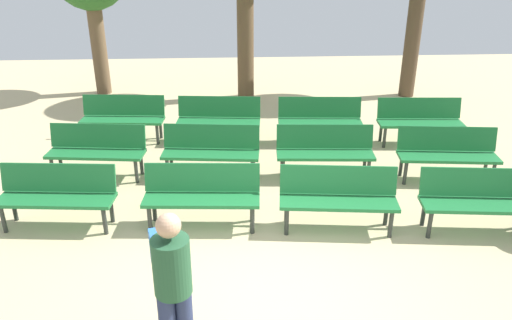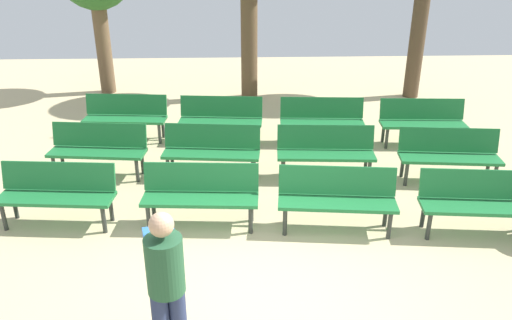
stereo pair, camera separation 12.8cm
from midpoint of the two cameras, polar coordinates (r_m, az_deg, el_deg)
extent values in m
plane|color=#CCB789|center=(5.99, 1.61, -15.26)|extent=(24.00, 24.00, 0.00)
cube|color=#1E7238|center=(7.57, -21.04, -4.01)|extent=(1.63, 0.58, 0.05)
cube|color=#1E7238|center=(7.62, -20.75, -1.68)|extent=(1.60, 0.26, 0.40)
cylinder|color=#2D332D|center=(7.85, -25.94, -5.76)|extent=(0.06, 0.06, 0.40)
cylinder|color=#2D332D|center=(7.29, -16.17, -6.42)|extent=(0.06, 0.06, 0.40)
cylinder|color=#2D332D|center=(8.09, -24.94, -4.65)|extent=(0.06, 0.06, 0.40)
cylinder|color=#2D332D|center=(7.55, -15.43, -5.19)|extent=(0.06, 0.06, 0.40)
cube|color=#1E7238|center=(7.07, -5.74, -4.38)|extent=(1.62, 0.54, 0.05)
cube|color=#1E7238|center=(7.14, -5.63, -1.88)|extent=(1.60, 0.22, 0.40)
cylinder|color=#2D332D|center=(7.17, -11.41, -6.45)|extent=(0.06, 0.06, 0.40)
cylinder|color=#2D332D|center=(7.00, -0.08, -6.74)|extent=(0.06, 0.06, 0.40)
cylinder|color=#2D332D|center=(7.44, -10.90, -5.20)|extent=(0.06, 0.06, 0.40)
cylinder|color=#2D332D|center=(7.27, -0.01, -5.44)|extent=(0.06, 0.06, 0.40)
cube|color=#1E7238|center=(7.04, 9.56, -4.78)|extent=(1.64, 0.60, 0.05)
cube|color=#1E7238|center=(7.10, 9.56, -2.26)|extent=(1.60, 0.28, 0.40)
cylinder|color=#2D332D|center=(6.97, 3.78, -6.93)|extent=(0.06, 0.06, 0.40)
cylinder|color=#2D332D|center=(7.13, 15.20, -7.07)|extent=(0.06, 0.06, 0.40)
cylinder|color=#2D332D|center=(7.25, 3.79, -5.62)|extent=(0.06, 0.06, 0.40)
cylinder|color=#2D332D|center=(7.40, 14.76, -5.79)|extent=(0.06, 0.06, 0.40)
cube|color=#1E7238|center=(7.51, 24.33, -4.82)|extent=(1.64, 0.60, 0.05)
cube|color=#1E7238|center=(7.57, 24.17, -2.46)|extent=(1.60, 0.28, 0.40)
cylinder|color=#2D332D|center=(7.26, 19.24, -7.01)|extent=(0.06, 0.06, 0.40)
cylinder|color=#2D332D|center=(7.53, 18.65, -5.75)|extent=(0.06, 0.06, 0.40)
cube|color=#1E7238|center=(8.87, -16.93, 0.78)|extent=(1.64, 0.61, 0.05)
cube|color=#1E7238|center=(8.95, -16.70, 2.73)|extent=(1.60, 0.29, 0.40)
cylinder|color=#2D332D|center=(9.09, -21.23, -0.83)|extent=(0.06, 0.06, 0.40)
cylinder|color=#2D332D|center=(8.60, -12.73, -1.15)|extent=(0.06, 0.06, 0.40)
cylinder|color=#2D332D|center=(9.35, -20.46, 0.00)|extent=(0.06, 0.06, 0.40)
cylinder|color=#2D332D|center=(8.88, -12.18, -0.26)|extent=(0.06, 0.06, 0.40)
cube|color=#1E7238|center=(8.46, -4.61, 0.66)|extent=(1.64, 0.60, 0.05)
cube|color=#1E7238|center=(8.55, -4.48, 2.71)|extent=(1.60, 0.28, 0.40)
cylinder|color=#2D332D|center=(8.53, -9.36, -1.05)|extent=(0.06, 0.06, 0.40)
cylinder|color=#2D332D|center=(8.34, 0.07, -1.33)|extent=(0.06, 0.06, 0.40)
cylinder|color=#2D332D|center=(8.82, -8.92, -0.17)|extent=(0.06, 0.06, 0.40)
cylinder|color=#2D332D|center=(8.63, 0.20, -0.41)|extent=(0.06, 0.06, 0.40)
cube|color=#1E7238|center=(8.48, 8.24, 0.54)|extent=(1.62, 0.54, 0.05)
cube|color=#1E7238|center=(8.57, 8.20, 2.58)|extent=(1.60, 0.22, 0.40)
cylinder|color=#2D332D|center=(8.37, 3.51, -1.27)|extent=(0.06, 0.06, 0.40)
cylinder|color=#2D332D|center=(8.54, 12.93, -1.34)|extent=(0.06, 0.06, 0.40)
cylinder|color=#2D332D|center=(8.66, 3.44, -0.36)|extent=(0.06, 0.06, 0.40)
cylinder|color=#2D332D|center=(8.83, 12.56, -0.44)|extent=(0.06, 0.06, 0.40)
cube|color=#1E7238|center=(8.87, 21.22, 0.16)|extent=(1.64, 0.60, 0.05)
cube|color=#1E7238|center=(8.96, 21.10, 2.12)|extent=(1.60, 0.28, 0.40)
cylinder|color=#2D332D|center=(8.63, 16.85, -1.53)|extent=(0.06, 0.06, 0.40)
cylinder|color=#2D332D|center=(9.06, 25.49, -1.68)|extent=(0.06, 0.06, 0.40)
cylinder|color=#2D332D|center=(8.91, 16.43, -0.63)|extent=(0.06, 0.06, 0.40)
cylinder|color=#2D332D|center=(9.33, 24.83, -0.83)|extent=(0.06, 0.06, 0.40)
cube|color=#1E7238|center=(10.31, -14.09, 4.42)|extent=(1.63, 0.57, 0.05)
cube|color=#1E7238|center=(10.41, -13.94, 6.06)|extent=(1.60, 0.25, 0.40)
cylinder|color=#2D332D|center=(10.46, -17.88, 2.92)|extent=(0.06, 0.06, 0.40)
cylinder|color=#2D332D|center=(10.07, -10.37, 2.89)|extent=(0.06, 0.06, 0.40)
cylinder|color=#2D332D|center=(10.74, -17.34, 3.55)|extent=(0.06, 0.06, 0.40)
cylinder|color=#2D332D|center=(10.36, -10.01, 3.54)|extent=(0.06, 0.06, 0.40)
cube|color=#1E7238|center=(9.90, -3.62, 4.30)|extent=(1.63, 0.59, 0.05)
cube|color=#1E7238|center=(10.01, -3.53, 6.01)|extent=(1.60, 0.27, 0.40)
cylinder|color=#2D332D|center=(9.94, -7.71, 2.80)|extent=(0.06, 0.06, 0.40)
cylinder|color=#2D332D|center=(9.78, 0.39, 2.66)|extent=(0.06, 0.06, 0.40)
cylinder|color=#2D332D|center=(10.23, -7.39, 3.46)|extent=(0.06, 0.06, 0.40)
cylinder|color=#2D332D|center=(10.08, 0.48, 3.33)|extent=(0.06, 0.06, 0.40)
cube|color=#1E7238|center=(9.90, 7.75, 4.12)|extent=(1.62, 0.54, 0.05)
cube|color=#1E7238|center=(10.01, 7.72, 5.83)|extent=(1.60, 0.22, 0.40)
cylinder|color=#2D332D|center=(9.78, 3.69, 2.61)|extent=(0.06, 0.06, 0.40)
cylinder|color=#2D332D|center=(9.94, 11.79, 2.49)|extent=(0.06, 0.06, 0.40)
cylinder|color=#2D332D|center=(10.08, 3.63, 3.29)|extent=(0.06, 0.06, 0.40)
cylinder|color=#2D332D|center=(10.23, 11.50, 3.15)|extent=(0.06, 0.06, 0.40)
cube|color=#1E7238|center=(10.26, 18.50, 3.79)|extent=(1.62, 0.53, 0.05)
cube|color=#1E7238|center=(10.37, 18.38, 5.44)|extent=(1.60, 0.21, 0.40)
cylinder|color=#2D332D|center=(10.01, 14.76, 2.35)|extent=(0.06, 0.06, 0.40)
cylinder|color=#2D332D|center=(10.43, 22.25, 2.19)|extent=(0.06, 0.06, 0.40)
cylinder|color=#2D332D|center=(10.30, 14.37, 3.01)|extent=(0.06, 0.06, 0.40)
cylinder|color=#2D332D|center=(10.71, 21.69, 2.84)|extent=(0.06, 0.06, 0.40)
cylinder|color=brown|center=(13.49, -16.43, 12.20)|extent=(0.37, 0.37, 2.40)
cylinder|color=brown|center=(12.50, -0.47, 13.53)|extent=(0.40, 0.40, 2.94)
cylinder|color=#4C3A28|center=(13.14, 17.90, 13.15)|extent=(0.37, 0.37, 3.04)
cylinder|color=#235133|center=(4.63, -9.36, -11.53)|extent=(0.42, 0.42, 0.55)
sphere|color=tan|center=(4.40, -9.73, -7.14)|extent=(0.22, 0.22, 0.22)
cube|color=blue|center=(4.83, -9.92, -9.52)|extent=(0.32, 0.25, 0.36)
camera|label=1|loc=(0.06, -89.54, 0.21)|focal=35.79mm
camera|label=2|loc=(0.06, 90.46, -0.21)|focal=35.79mm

